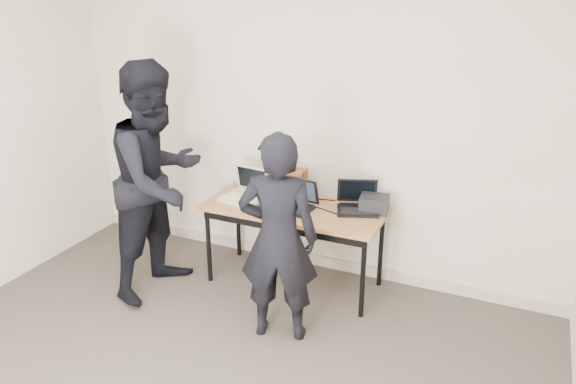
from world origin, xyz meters
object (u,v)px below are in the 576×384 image
Objects in this scene: laptop_beige at (245,193)px; person_observer at (159,181)px; laptop_center at (296,202)px; laptop_right at (357,203)px; desk at (294,214)px; person_typist at (278,239)px; equipment_box at (374,204)px; leather_satchel at (285,181)px.

person_observer is at bearing -131.58° from laptop_beige.
laptop_center is 0.84× the size of laptop_right.
laptop_beige is at bearing -179.72° from desk.
laptop_center is 0.22× the size of person_typist.
person_typist reaches higher than laptop_right.
laptop_center is at bearing 7.27° from laptop_beige.
equipment_box is 1.76m from person_observer.
desk is 4.09× the size of laptop_beige.
laptop_center is at bearing -52.67° from leather_satchel.
person_observer is at bearing -146.50° from laptop_center.
laptop_center is at bearing 179.32° from laptop_right.
person_typist is (0.37, -0.94, -0.06)m from leather_satchel.
person_typist is at bearing -40.72° from laptop_beige.
person_observer reaches higher than person_typist.
laptop_right is 1.63m from person_observer.
laptop_right is at bearing 18.72° from desk.
laptop_center is 0.94× the size of leather_satchel.
person_typist is at bearing -68.20° from laptop_center.
leather_satchel is 0.24× the size of person_typist.
equipment_box is at bearing -60.64° from person_observer.
laptop_right reaches higher than equipment_box.
laptop_center is at bearing -57.82° from person_observer.
desk is at bearing -57.41° from person_observer.
leather_satchel is (-0.18, 0.23, 0.19)m from desk.
laptop_beige reaches higher than desk.
desk is 0.34m from leather_satchel.
laptop_right is at bearing -124.99° from person_typist.
leather_satchel is 0.81m from equipment_box.
leather_satchel is at bearing 154.84° from laptop_right.
person_typist reaches higher than equipment_box.
laptop_beige is 0.19× the size of person_observer.
desk is at bearing 7.32° from laptop_beige.
person_typist is at bearing -94.32° from person_observer.
leather_satchel is 1.08m from person_observer.
desk is 1.14m from person_observer.
laptop_beige is at bearing -171.42° from laptop_center.
laptop_beige is 1.61× the size of equipment_box.
person_observer is at bearing -27.01° from person_typist.
laptop_beige is 0.74m from person_observer.
laptop_center is 0.18× the size of person_observer.
laptop_right is (0.95, 0.17, 0.00)m from laptop_beige.
person_typist reaches higher than laptop_beige.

